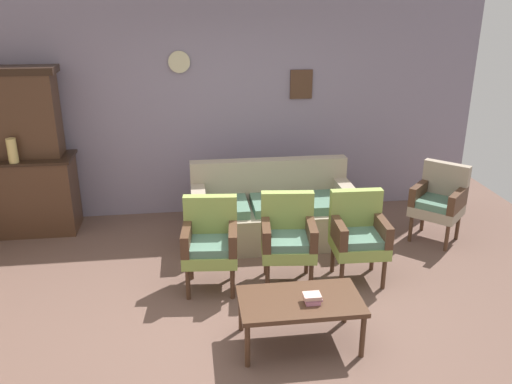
% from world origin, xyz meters
% --- Properties ---
extents(ground_plane, '(7.68, 7.68, 0.00)m').
position_xyz_m(ground_plane, '(0.00, 0.00, 0.00)').
color(ground_plane, brown).
extents(wall_back_with_decor, '(6.40, 0.09, 2.70)m').
position_xyz_m(wall_back_with_decor, '(0.00, 2.63, 1.35)').
color(wall_back_with_decor, gray).
rests_on(wall_back_with_decor, ground).
extents(side_cabinet, '(1.16, 0.55, 0.93)m').
position_xyz_m(side_cabinet, '(-2.47, 2.25, 0.47)').
color(side_cabinet, '#472D1E').
rests_on(side_cabinet, ground).
extents(cabinet_upper_hutch, '(0.99, 0.38, 1.03)m').
position_xyz_m(cabinet_upper_hutch, '(-2.47, 2.33, 1.45)').
color(cabinet_upper_hutch, '#472D1E').
rests_on(cabinet_upper_hutch, side_cabinet).
extents(vase_on_cabinet, '(0.11, 0.11, 0.28)m').
position_xyz_m(vase_on_cabinet, '(-2.50, 2.06, 1.07)').
color(vase_on_cabinet, '#D5BC70').
rests_on(vase_on_cabinet, side_cabinet).
extents(floral_couch, '(1.85, 0.80, 0.90)m').
position_xyz_m(floral_couch, '(0.39, 1.63, 0.33)').
color(floral_couch, gray).
rests_on(floral_couch, ground).
extents(armchair_near_cabinet, '(0.56, 0.54, 0.90)m').
position_xyz_m(armchair_near_cabinet, '(-0.37, 0.66, 0.50)').
color(armchair_near_cabinet, '#849947').
rests_on(armchair_near_cabinet, ground).
extents(armchair_row_middle, '(0.57, 0.54, 0.90)m').
position_xyz_m(armchair_row_middle, '(0.39, 0.66, 0.50)').
color(armchair_row_middle, '#849947').
rests_on(armchair_row_middle, ground).
extents(armchair_near_couch_end, '(0.54, 0.51, 0.90)m').
position_xyz_m(armchair_near_couch_end, '(1.10, 0.63, 0.50)').
color(armchair_near_couch_end, '#849947').
rests_on(armchair_near_couch_end, ground).
extents(wingback_chair_by_fireplace, '(0.71, 0.71, 0.90)m').
position_xyz_m(wingback_chair_by_fireplace, '(2.30, 1.39, 0.50)').
color(wingback_chair_by_fireplace, gray).
rests_on(wingback_chair_by_fireplace, ground).
extents(coffee_table, '(1.00, 0.56, 0.42)m').
position_xyz_m(coffee_table, '(0.30, -0.36, 0.38)').
color(coffee_table, '#472D1E').
rests_on(coffee_table, ground).
extents(book_stack_on_table, '(0.15, 0.11, 0.08)m').
position_xyz_m(book_stack_on_table, '(0.39, -0.43, 0.46)').
color(book_stack_on_table, pink).
rests_on(book_stack_on_table, coffee_table).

